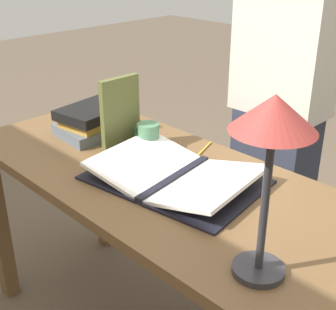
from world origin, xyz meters
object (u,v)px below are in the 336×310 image
object	(u,v)px
open_book	(175,175)
book_standing_upright	(120,114)
person_reader	(280,103)
pencil	(202,151)
book_stack_tall	(94,121)
coffee_mug	(148,137)
reading_lamp	(272,132)

from	to	relation	value
open_book	book_standing_upright	size ratio (longest dim) A/B	2.17
open_book	person_reader	world-z (taller)	person_reader
pencil	book_stack_tall	bearing A→B (deg)	22.54
coffee_mug	pencil	bearing A→B (deg)	-141.09
open_book	coffee_mug	distance (m)	0.26
person_reader	open_book	bearing A→B (deg)	-87.35
coffee_mug	person_reader	xyz separation A→B (m)	(-0.21, -0.51, 0.06)
book_standing_upright	person_reader	size ratio (longest dim) A/B	0.15
pencil	book_standing_upright	bearing A→B (deg)	38.14
reading_lamp	person_reader	bearing A→B (deg)	-58.98
open_book	coffee_mug	bearing A→B (deg)	-31.25
book_standing_upright	person_reader	distance (m)	0.63
book_stack_tall	coffee_mug	world-z (taller)	book_stack_tall
coffee_mug	person_reader	distance (m)	0.55
open_book	coffee_mug	world-z (taller)	coffee_mug
book_stack_tall	reading_lamp	world-z (taller)	reading_lamp
book_stack_tall	person_reader	size ratio (longest dim) A/B	0.16
open_book	pencil	xyz separation A→B (m)	(0.08, -0.22, -0.02)
open_book	book_standing_upright	distance (m)	0.34
reading_lamp	person_reader	xyz separation A→B (m)	(0.47, -0.78, -0.24)
coffee_mug	book_standing_upright	bearing A→B (deg)	36.61
book_stack_tall	person_reader	xyz separation A→B (m)	(-0.46, -0.55, 0.05)
coffee_mug	person_reader	size ratio (longest dim) A/B	0.06
coffee_mug	pencil	distance (m)	0.20
person_reader	coffee_mug	bearing A→B (deg)	-112.26
reading_lamp	pencil	world-z (taller)	reading_lamp
open_book	coffee_mug	xyz separation A→B (m)	(0.24, -0.10, 0.03)
pencil	coffee_mug	bearing A→B (deg)	38.91
reading_lamp	person_reader	size ratio (longest dim) A/B	0.24
book_stack_tall	book_standing_upright	size ratio (longest dim) A/B	1.08
reading_lamp	coffee_mug	world-z (taller)	reading_lamp
book_standing_upright	reading_lamp	xyz separation A→B (m)	(-0.76, 0.22, 0.21)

